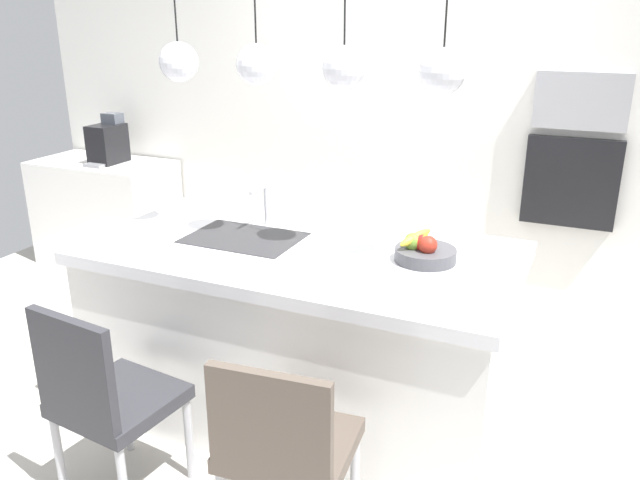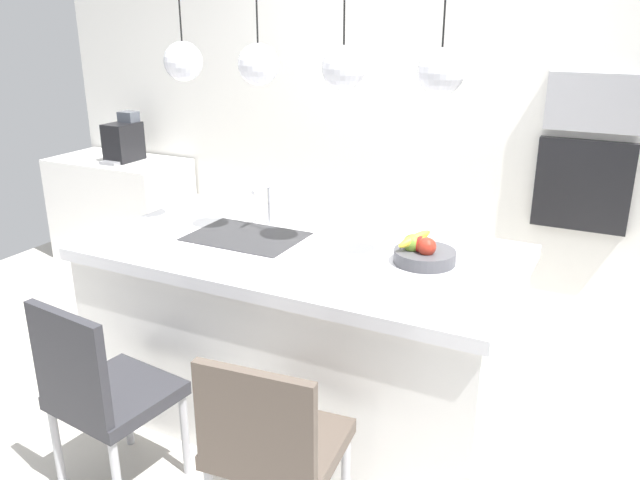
% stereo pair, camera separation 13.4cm
% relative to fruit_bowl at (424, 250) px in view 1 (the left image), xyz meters
% --- Properties ---
extents(floor, '(6.60, 6.60, 0.00)m').
position_rel_fruit_bowl_xyz_m(floor, '(-0.59, -0.06, -0.96)').
color(floor, '#BCB7AD').
rests_on(floor, ground).
extents(back_wall, '(6.00, 0.10, 2.60)m').
position_rel_fruit_bowl_xyz_m(back_wall, '(-0.59, 1.59, 0.34)').
color(back_wall, silver).
rests_on(back_wall, ground).
extents(kitchen_island, '(2.06, 1.09, 0.91)m').
position_rel_fruit_bowl_xyz_m(kitchen_island, '(-0.59, -0.06, -0.50)').
color(kitchen_island, white).
rests_on(kitchen_island, ground).
extents(sink_basin, '(0.56, 0.40, 0.02)m').
position_rel_fruit_bowl_xyz_m(sink_basin, '(-0.91, -0.06, -0.06)').
color(sink_basin, '#2D2D30').
rests_on(sink_basin, kitchen_island).
extents(faucet, '(0.02, 0.17, 0.22)m').
position_rel_fruit_bowl_xyz_m(faucet, '(-0.91, 0.15, 0.09)').
color(faucet, silver).
rests_on(faucet, kitchen_island).
extents(fruit_bowl, '(0.28, 0.28, 0.15)m').
position_rel_fruit_bowl_xyz_m(fruit_bowl, '(0.00, 0.00, 0.00)').
color(fruit_bowl, '#4C4C51').
rests_on(fruit_bowl, kitchen_island).
extents(side_counter, '(1.10, 0.60, 0.85)m').
position_rel_fruit_bowl_xyz_m(side_counter, '(-2.99, 1.22, -0.54)').
color(side_counter, white).
rests_on(side_counter, ground).
extents(coffee_machine, '(0.20, 0.35, 0.38)m').
position_rel_fruit_bowl_xyz_m(coffee_machine, '(-2.90, 1.22, 0.05)').
color(coffee_machine, black).
rests_on(coffee_machine, side_counter).
extents(microwave, '(0.54, 0.08, 0.34)m').
position_rel_fruit_bowl_xyz_m(microwave, '(0.52, 1.52, 0.52)').
color(microwave, '#9E9EA3').
rests_on(microwave, back_wall).
extents(oven, '(0.56, 0.08, 0.56)m').
position_rel_fruit_bowl_xyz_m(oven, '(0.52, 1.52, 0.02)').
color(oven, black).
rests_on(oven, back_wall).
extents(chair_near, '(0.49, 0.49, 0.91)m').
position_rel_fruit_bowl_xyz_m(chair_near, '(-1.04, -0.97, -0.46)').
color(chair_near, '#333338').
rests_on(chair_near, ground).
extents(chair_middle, '(0.50, 0.46, 0.88)m').
position_rel_fruit_bowl_xyz_m(chair_middle, '(-0.22, -0.97, -0.45)').
color(chair_middle, brown).
rests_on(chair_middle, ground).
extents(pendant_light_left, '(0.19, 0.19, 0.79)m').
position_rel_fruit_bowl_xyz_m(pendant_light_left, '(-1.23, -0.06, 0.79)').
color(pendant_light_left, silver).
extents(pendant_light_center_left, '(0.19, 0.19, 0.79)m').
position_rel_fruit_bowl_xyz_m(pendant_light_center_left, '(-0.80, -0.06, 0.79)').
color(pendant_light_center_left, silver).
extents(pendant_light_center_right, '(0.19, 0.19, 0.79)m').
position_rel_fruit_bowl_xyz_m(pendant_light_center_right, '(-0.38, -0.06, 0.79)').
color(pendant_light_center_right, silver).
extents(pendant_light_right, '(0.19, 0.19, 0.79)m').
position_rel_fruit_bowl_xyz_m(pendant_light_right, '(0.05, -0.06, 0.79)').
color(pendant_light_right, silver).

